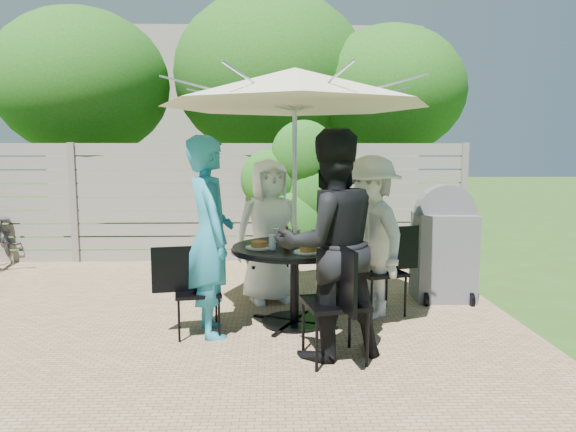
{
  "coord_description": "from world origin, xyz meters",
  "views": [
    {
      "loc": [
        1.05,
        -4.88,
        1.71
      ],
      "look_at": [
        1.19,
        0.24,
        1.07
      ],
      "focal_mm": 32.0,
      "sensor_mm": 36.0,
      "label": 1
    }
  ],
  "objects_px": {
    "chair_back": "(266,277)",
    "person_back": "(269,231)",
    "plate_left": "(259,246)",
    "glass_back": "(276,235)",
    "person_front": "(329,245)",
    "glass_left": "(272,242)",
    "glass_front": "(315,243)",
    "syrup_jug": "(287,237)",
    "person_right": "(370,237)",
    "bbq_grill": "(444,248)",
    "chair_front": "(335,327)",
    "chair_left": "(197,309)",
    "plate_front": "(308,250)",
    "plate_right": "(328,241)",
    "umbrella": "(295,87)",
    "coffee_cup": "(296,236)",
    "patio_table": "(294,270)",
    "chair_right": "(381,289)",
    "plate_back": "(283,238)",
    "person_left": "(210,237)"
  },
  "relations": [
    {
      "from": "chair_back",
      "to": "person_back",
      "type": "height_order",
      "value": "person_back"
    },
    {
      "from": "plate_left",
      "to": "glass_back",
      "type": "xyz_separation_m",
      "value": [
        0.16,
        0.32,
        0.05
      ]
    },
    {
      "from": "plate_left",
      "to": "person_front",
      "type": "bearing_deg",
      "value": -48.91
    },
    {
      "from": "glass_left",
      "to": "glass_front",
      "type": "xyz_separation_m",
      "value": [
        0.39,
        -0.04,
        0.0
      ]
    },
    {
      "from": "person_back",
      "to": "syrup_jug",
      "type": "bearing_deg",
      "value": -94.4
    },
    {
      "from": "person_right",
      "to": "bbq_grill",
      "type": "xyz_separation_m",
      "value": [
        0.95,
        0.54,
        -0.23
      ]
    },
    {
      "from": "chair_front",
      "to": "syrup_jug",
      "type": "height_order",
      "value": "chair_front"
    },
    {
      "from": "chair_left",
      "to": "plate_front",
      "type": "xyz_separation_m",
      "value": [
        1.03,
        -0.05,
        0.56
      ]
    },
    {
      "from": "plate_right",
      "to": "bbq_grill",
      "type": "xyz_separation_m",
      "value": [
        1.4,
        0.68,
        -0.21
      ]
    },
    {
      "from": "umbrella",
      "to": "plate_front",
      "type": "distance_m",
      "value": 1.53
    },
    {
      "from": "chair_left",
      "to": "glass_left",
      "type": "distance_m",
      "value": 0.94
    },
    {
      "from": "plate_left",
      "to": "plate_front",
      "type": "bearing_deg",
      "value": -27.36
    },
    {
      "from": "glass_front",
      "to": "coffee_cup",
      "type": "xyz_separation_m",
      "value": [
        -0.15,
        0.46,
        -0.01
      ]
    },
    {
      "from": "glass_front",
      "to": "syrup_jug",
      "type": "distance_m",
      "value": 0.35
    },
    {
      "from": "patio_table",
      "to": "chair_right",
      "type": "bearing_deg",
      "value": 17.63
    },
    {
      "from": "chair_right",
      "to": "glass_back",
      "type": "distance_m",
      "value": 1.25
    },
    {
      "from": "glass_left",
      "to": "glass_front",
      "type": "distance_m",
      "value": 0.4
    },
    {
      "from": "chair_front",
      "to": "glass_left",
      "type": "distance_m",
      "value": 1.06
    },
    {
      "from": "umbrella",
      "to": "glass_back",
      "type": "xyz_separation_m",
      "value": [
        -0.18,
        0.22,
        -1.44
      ]
    },
    {
      "from": "person_right",
      "to": "syrup_jug",
      "type": "relative_size",
      "value": 10.47
    },
    {
      "from": "plate_back",
      "to": "glass_left",
      "type": "bearing_deg",
      "value": -101.54
    },
    {
      "from": "plate_back",
      "to": "plate_left",
      "type": "bearing_deg",
      "value": -117.36
    },
    {
      "from": "chair_back",
      "to": "plate_right",
      "type": "xyz_separation_m",
      "value": [
        0.63,
        -0.81,
        0.56
      ]
    },
    {
      "from": "person_back",
      "to": "person_left",
      "type": "relative_size",
      "value": 0.88
    },
    {
      "from": "person_front",
      "to": "chair_front",
      "type": "bearing_deg",
      "value": 89.22
    },
    {
      "from": "person_front",
      "to": "person_right",
      "type": "relative_size",
      "value": 1.13
    },
    {
      "from": "chair_back",
      "to": "person_right",
      "type": "relative_size",
      "value": 0.52
    },
    {
      "from": "glass_front",
      "to": "chair_right",
      "type": "bearing_deg",
      "value": 34.41
    },
    {
      "from": "glass_back",
      "to": "person_left",
      "type": "bearing_deg",
      "value": -142.66
    },
    {
      "from": "chair_right",
      "to": "glass_left",
      "type": "relative_size",
      "value": 6.66
    },
    {
      "from": "plate_back",
      "to": "person_right",
      "type": "bearing_deg",
      "value": -5.81
    },
    {
      "from": "umbrella",
      "to": "syrup_jug",
      "type": "bearing_deg",
      "value": 157.83
    },
    {
      "from": "plate_left",
      "to": "plate_front",
      "type": "xyz_separation_m",
      "value": [
        0.45,
        -0.23,
        0.0
      ]
    },
    {
      "from": "person_front",
      "to": "plate_right",
      "type": "distance_m",
      "value": 0.91
    },
    {
      "from": "chair_back",
      "to": "person_front",
      "type": "bearing_deg",
      "value": 4.12
    },
    {
      "from": "glass_front",
      "to": "bbq_grill",
      "type": "height_order",
      "value": "bbq_grill"
    },
    {
      "from": "bbq_grill",
      "to": "umbrella",
      "type": "bearing_deg",
      "value": -153.32
    },
    {
      "from": "person_left",
      "to": "coffee_cup",
      "type": "height_order",
      "value": "person_left"
    },
    {
      "from": "plate_front",
      "to": "glass_front",
      "type": "relative_size",
      "value": 1.86
    },
    {
      "from": "chair_left",
      "to": "plate_left",
      "type": "distance_m",
      "value": 0.83
    },
    {
      "from": "umbrella",
      "to": "syrup_jug",
      "type": "height_order",
      "value": "umbrella"
    },
    {
      "from": "chair_back",
      "to": "chair_right",
      "type": "distance_m",
      "value": 1.36
    },
    {
      "from": "chair_left",
      "to": "plate_back",
      "type": "xyz_separation_m",
      "value": [
        0.81,
        0.63,
        0.56
      ]
    },
    {
      "from": "plate_left",
      "to": "glass_front",
      "type": "height_order",
      "value": "glass_front"
    },
    {
      "from": "chair_left",
      "to": "syrup_jug",
      "type": "xyz_separation_m",
      "value": [
        0.85,
        0.32,
        0.62
      ]
    },
    {
      "from": "chair_back",
      "to": "glass_back",
      "type": "relative_size",
      "value": 6.21
    },
    {
      "from": "person_back",
      "to": "person_left",
      "type": "xyz_separation_m",
      "value": [
        -0.54,
        -1.04,
        0.11
      ]
    },
    {
      "from": "person_front",
      "to": "person_right",
      "type": "bearing_deg",
      "value": -135.0
    },
    {
      "from": "chair_back",
      "to": "umbrella",
      "type": "bearing_deg",
      "value": 4.09
    },
    {
      "from": "chair_back",
      "to": "chair_front",
      "type": "distance_m",
      "value": 1.93
    }
  ]
}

